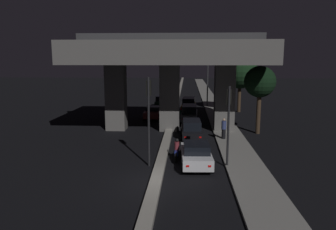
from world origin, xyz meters
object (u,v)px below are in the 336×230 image
traffic_light_right_of_median (228,113)px  traffic_light_left_of_median (149,106)px  car_dark_green_second_oncoming (162,101)px  motorcycle_red_filtering_mid (177,124)px  car_taxi_yellow_fourth (189,105)px  pedestrian_on_sidewalk (224,129)px  motorcycle_blue_filtering_near (177,151)px  motorcycle_black_filtering_far (181,115)px  car_grey_third (189,113)px  car_dark_red_lead_oncoming (153,113)px  car_white_lead (196,154)px  car_black_second (192,129)px  street_lamp (206,76)px

traffic_light_right_of_median → traffic_light_left_of_median: bearing=-179.9°
car_dark_green_second_oncoming → motorcycle_red_filtering_mid: size_ratio=2.67×
traffic_light_right_of_median → car_taxi_yellow_fourth: (-2.34, 21.39, -2.51)m
motorcycle_red_filtering_mid → pedestrian_on_sidewalk: size_ratio=1.02×
traffic_light_right_of_median → motorcycle_blue_filtering_near: 4.48m
traffic_light_left_of_median → motorcycle_black_filtering_far: traffic_light_left_of_median is taller
car_grey_third → car_dark_red_lead_oncoming: car_grey_third is taller
traffic_light_right_of_median → pedestrian_on_sidewalk: bearing=85.7°
car_white_lead → car_grey_third: size_ratio=0.90×
car_white_lead → pedestrian_on_sidewalk: 7.14m
car_white_lead → car_black_second: car_black_second is taller
car_white_lead → car_dark_red_lead_oncoming: (-4.46, 16.17, -0.03)m
car_black_second → traffic_light_right_of_median: bearing=-165.7°
street_lamp → car_black_second: (-2.13, -18.84, -3.51)m
street_lamp → traffic_light_left_of_median: bearing=-100.7°
traffic_light_left_of_median → car_black_second: 8.29m
traffic_light_left_of_median → car_taxi_yellow_fourth: traffic_light_left_of_median is taller
motorcycle_blue_filtering_near → pedestrian_on_sidewalk: pedestrian_on_sidewalk is taller
street_lamp → motorcycle_black_filtering_far: (-3.19, -10.58, -3.75)m
traffic_light_left_of_median → car_black_second: (2.79, 7.22, -2.98)m
car_black_second → motorcycle_blue_filtering_near: 6.03m
motorcycle_red_filtering_mid → motorcycle_black_filtering_far: size_ratio=0.97×
traffic_light_left_of_median → car_taxi_yellow_fourth: 21.74m
car_white_lead → car_dark_green_second_oncoming: car_dark_green_second_oncoming is taller
motorcycle_red_filtering_mid → pedestrian_on_sidewalk: pedestrian_on_sidewalk is taller
car_white_lead → car_black_second: (-0.19, 7.08, 0.08)m
car_white_lead → motorcycle_red_filtering_mid: 10.25m
motorcycle_red_filtering_mid → motorcycle_black_filtering_far: motorcycle_red_filtering_mid is taller
car_grey_third → pedestrian_on_sidewalk: 8.76m
car_black_second → car_taxi_yellow_fourth: bearing=-1.4°
traffic_light_right_of_median → car_dark_green_second_oncoming: (-6.05, 24.98, -2.59)m
motorcycle_blue_filtering_near → pedestrian_on_sidewalk: 6.70m
street_lamp → car_white_lead: 26.23m
street_lamp → car_white_lead: (-1.94, -25.91, -3.59)m
car_black_second → car_taxi_yellow_fourth: size_ratio=1.07×
car_white_lead → car_dark_red_lead_oncoming: car_white_lead is taller
traffic_light_left_of_median → street_lamp: size_ratio=0.77×
street_lamp → car_grey_third: bearing=-101.8°
street_lamp → car_grey_third: 11.68m
motorcycle_blue_filtering_near → street_lamp: bearing=-3.7°
car_dark_green_second_oncoming → car_taxi_yellow_fourth: bearing=44.1°
motorcycle_red_filtering_mid → motorcycle_black_filtering_far: (0.26, 5.20, -0.03)m
traffic_light_right_of_median → car_dark_green_second_oncoming: traffic_light_right_of_median is taller
traffic_light_right_of_median → motorcycle_blue_filtering_near: (-3.20, 1.28, -2.86)m
pedestrian_on_sidewalk → motorcycle_red_filtering_mid: bearing=139.1°
motorcycle_blue_filtering_near → motorcycle_red_filtering_mid: bearing=5.3°
traffic_light_left_of_median → car_grey_third: 15.63m
motorcycle_red_filtering_mid → street_lamp: bearing=-16.5°
street_lamp → motorcycle_blue_filtering_near: size_ratio=3.75×
car_grey_third → car_dark_red_lead_oncoming: bearing=75.5°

